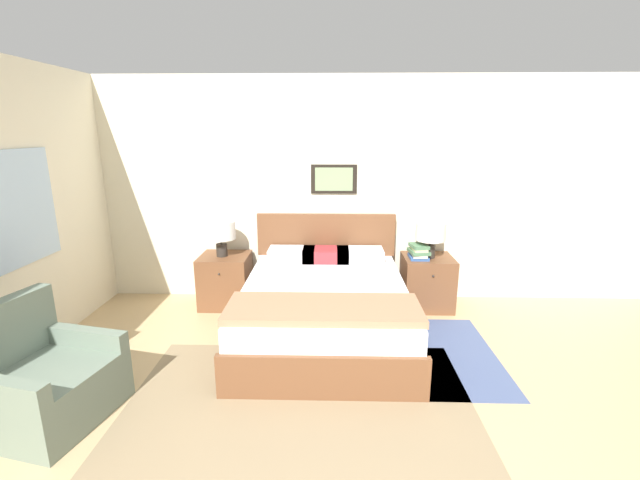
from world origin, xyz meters
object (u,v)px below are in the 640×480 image
bed (325,307)px  table_lamp_by_door (431,233)px  nightstand_by_door (427,282)px  table_lamp_near_window (221,232)px  nightstand_near_window (226,280)px  armchair (42,382)px

bed → table_lamp_by_door: bed is taller
nightstand_by_door → table_lamp_by_door: size_ratio=1.48×
bed → table_lamp_by_door: (1.17, 0.74, 0.58)m
bed → table_lamp_near_window: bearing=147.9°
nightstand_near_window → table_lamp_by_door: size_ratio=1.48×
bed → table_lamp_near_window: 1.51m
bed → table_lamp_by_door: bearing=32.5°
table_lamp_near_window → bed: bearing=-32.1°
bed → nightstand_near_window: size_ratio=3.48×
armchair → table_lamp_near_window: 2.27m
table_lamp_near_window → nightstand_near_window: bearing=45.6°
nightstand_by_door → nightstand_near_window: bearing=180.0°
nightstand_near_window → nightstand_by_door: (2.33, 0.00, 0.00)m
bed → table_lamp_by_door: 1.50m
armchair → nightstand_by_door: size_ratio=1.57×
nightstand_near_window → table_lamp_near_window: table_lamp_near_window is taller
bed → table_lamp_by_door: size_ratio=5.14×
nightstand_by_door → table_lamp_near_window: bearing=-179.5°
bed → nightstand_near_window: bed is taller
armchair → table_lamp_near_window: bearing=171.4°
nightstand_near_window → armchair: bearing=-111.3°
bed → armchair: 2.36m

